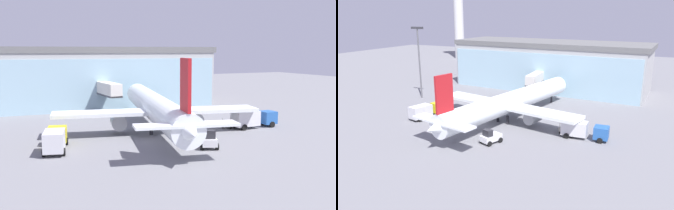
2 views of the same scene
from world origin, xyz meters
The scene contains 10 objects.
ground centered at (0.00, 0.00, 0.00)m, with size 240.00×240.00×0.00m, color slate.
terminal_building centered at (-0.01, 35.56, 6.17)m, with size 50.93×19.28×12.33m.
jet_bridge centered at (0.21, 25.57, 4.40)m, with size 2.94×11.84×5.79m.
airplane centered at (2.18, 5.64, 3.44)m, with size 29.25×39.62×10.93m.
catering_truck centered at (-12.84, 0.19, 1.47)m, with size 3.84×7.61×2.65m.
fuel_truck centered at (16.60, 2.12, 1.47)m, with size 7.36×2.68×2.65m.
baggage_cart centered at (13.62, 3.56, 0.50)m, with size 3.20×2.54×1.50m.
pushback_tug centered at (4.20, -5.88, 0.97)m, with size 3.09×3.63×2.30m.
safety_cone_nose centered at (2.83, -3.46, 0.28)m, with size 0.36×0.36×0.55m, color orange.
safety_cone_wingtip centered at (-12.13, 2.95, 0.28)m, with size 0.36×0.36×0.55m, color orange.
Camera 1 is at (-19.25, -46.05, 11.77)m, focal length 42.00 mm.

